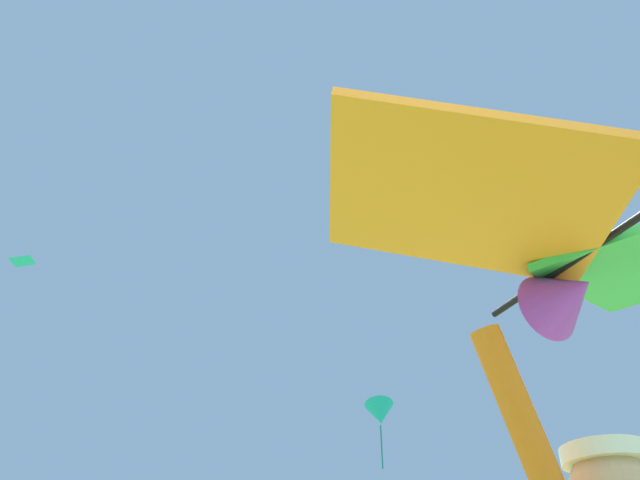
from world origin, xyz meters
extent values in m
cylinder|color=white|center=(-0.07, -0.03, 1.59)|extent=(0.25, 0.25, 0.05)
cylinder|color=orange|center=(-0.33, -0.01, 1.61)|extent=(0.28, 0.10, 0.62)
cylinder|color=black|center=(-0.07, -0.03, 2.21)|extent=(0.06, 0.73, 0.02)
cube|color=orange|center=(-0.51, -0.11, 2.30)|extent=(1.10, 1.05, 0.21)
cone|color=purple|center=(-0.07, -0.03, 2.11)|extent=(0.25, 0.21, 0.24)
cone|color=#19B2AD|center=(9.44, 15.86, 7.93)|extent=(1.32, 1.40, 1.05)
cylinder|color=#117C79|center=(9.44, 15.86, 6.91)|extent=(0.04, 0.04, 1.33)
pyramid|color=#19B2AD|center=(-1.69, 20.47, 12.90)|extent=(0.88, 0.89, 0.25)
camera|label=1|loc=(-1.68, -1.36, 1.06)|focal=37.49mm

